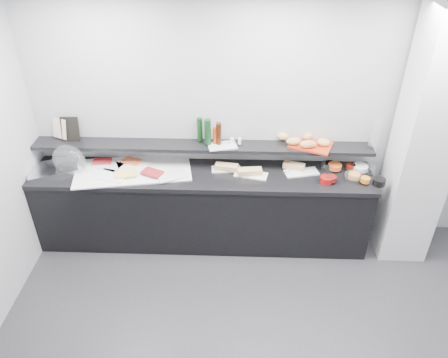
{
  "coord_description": "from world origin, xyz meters",
  "views": [
    {
      "loc": [
        -0.32,
        -2.16,
        3.41
      ],
      "look_at": [
        -0.45,
        1.45,
        1.0
      ],
      "focal_mm": 35.0,
      "sensor_mm": 36.0,
      "label": 1
    }
  ],
  "objects_px": {
    "cloche_base": "(53,169)",
    "sandwich_plate_mid": "(251,175)",
    "bread_tray": "(311,145)",
    "condiment_tray": "(222,146)",
    "carafe": "(375,135)",
    "framed_print": "(70,129)"
  },
  "relations": [
    {
      "from": "framed_print",
      "to": "bread_tray",
      "type": "relative_size",
      "value": 0.62
    },
    {
      "from": "cloche_base",
      "to": "bread_tray",
      "type": "distance_m",
      "value": 2.75
    },
    {
      "from": "framed_print",
      "to": "sandwich_plate_mid",
      "type": "bearing_deg",
      "value": -8.34
    },
    {
      "from": "framed_print",
      "to": "bread_tray",
      "type": "distance_m",
      "value": 2.56
    },
    {
      "from": "framed_print",
      "to": "condiment_tray",
      "type": "xyz_separation_m",
      "value": [
        1.62,
        -0.08,
        -0.12
      ]
    },
    {
      "from": "framed_print",
      "to": "carafe",
      "type": "height_order",
      "value": "carafe"
    },
    {
      "from": "bread_tray",
      "to": "carafe",
      "type": "xyz_separation_m",
      "value": [
        0.64,
        -0.02,
        0.14
      ]
    },
    {
      "from": "cloche_base",
      "to": "bread_tray",
      "type": "xyz_separation_m",
      "value": [
        2.74,
        0.19,
        0.24
      ]
    },
    {
      "from": "carafe",
      "to": "cloche_base",
      "type": "bearing_deg",
      "value": -177.08
    },
    {
      "from": "cloche_base",
      "to": "condiment_tray",
      "type": "xyz_separation_m",
      "value": [
        1.81,
        0.15,
        0.24
      ]
    },
    {
      "from": "cloche_base",
      "to": "bread_tray",
      "type": "relative_size",
      "value": 1.2
    },
    {
      "from": "cloche_base",
      "to": "sandwich_plate_mid",
      "type": "distance_m",
      "value": 2.11
    },
    {
      "from": "framed_print",
      "to": "bread_tray",
      "type": "xyz_separation_m",
      "value": [
        2.56,
        -0.04,
        -0.12
      ]
    },
    {
      "from": "bread_tray",
      "to": "cloche_base",
      "type": "bearing_deg",
      "value": -153.86
    },
    {
      "from": "bread_tray",
      "to": "carafe",
      "type": "bearing_deg",
      "value": 20.65
    },
    {
      "from": "sandwich_plate_mid",
      "to": "carafe",
      "type": "height_order",
      "value": "carafe"
    },
    {
      "from": "bread_tray",
      "to": "carafe",
      "type": "relative_size",
      "value": 1.4
    },
    {
      "from": "framed_print",
      "to": "cloche_base",
      "type": "bearing_deg",
      "value": -129.49
    },
    {
      "from": "carafe",
      "to": "sandwich_plate_mid",
      "type": "bearing_deg",
      "value": -171.32
    },
    {
      "from": "sandwich_plate_mid",
      "to": "condiment_tray",
      "type": "height_order",
      "value": "condiment_tray"
    },
    {
      "from": "sandwich_plate_mid",
      "to": "framed_print",
      "type": "distance_m",
      "value": 1.98
    },
    {
      "from": "framed_print",
      "to": "condiment_tray",
      "type": "bearing_deg",
      "value": -3.91
    }
  ]
}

